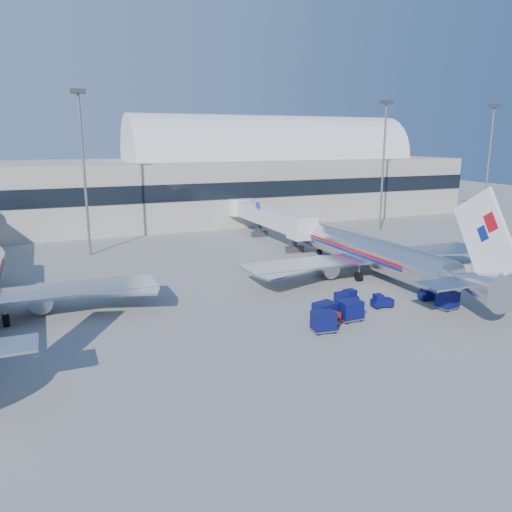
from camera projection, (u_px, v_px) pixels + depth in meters
name	position (u px, v px, depth m)	size (l,w,h in m)	color
ground	(318.00, 297.00, 51.93)	(260.00, 260.00, 0.00)	gray
terminal	(110.00, 185.00, 95.21)	(170.00, 28.15, 21.00)	#B2AA9E
airliner_main	(373.00, 253.00, 59.11)	(32.00, 37.26, 12.07)	silver
jetbridge_near	(265.00, 215.00, 81.54)	(4.40, 27.50, 6.25)	silver
mast_west	(82.00, 149.00, 67.85)	(2.00, 1.20, 22.60)	slate
mast_east	(384.00, 147.00, 86.86)	(2.00, 1.20, 22.60)	slate
mast_far_east	(490.00, 146.00, 96.36)	(2.00, 1.20, 22.60)	slate
barrier_near	(439.00, 271.00, 60.47)	(3.00, 0.55, 0.90)	#9E9E96
barrier_mid	(460.00, 269.00, 61.72)	(3.00, 0.55, 0.90)	#9E9E96
barrier_far	(480.00, 266.00, 62.98)	(3.00, 0.55, 0.90)	#9E9E96
tug_lead	(381.00, 301.00, 48.72)	(2.18, 1.24, 1.36)	#090C46
tug_right	(429.00, 294.00, 51.05)	(2.36, 1.52, 1.43)	#090C46
tug_left	(347.00, 297.00, 49.63)	(1.52, 2.61, 1.62)	#090C46
cart_train_a	(350.00, 310.00, 45.10)	(2.17, 1.68, 1.87)	#090C46
cart_train_b	(325.00, 312.00, 44.71)	(2.41, 2.06, 1.83)	#090C46
cart_train_c	(324.00, 321.00, 42.42)	(2.19, 1.77, 1.79)	#090C46
cart_solo_near	(448.00, 300.00, 48.13)	(2.20, 1.82, 1.74)	#090C46
cart_solo_far	(488.00, 290.00, 51.76)	(1.85, 1.53, 1.46)	#090C46
cart_open_red	(325.00, 322.00, 43.65)	(2.77, 2.35, 0.63)	slate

